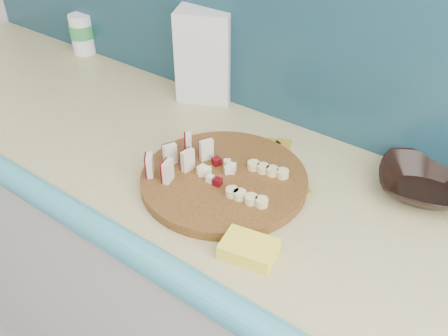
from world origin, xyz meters
The scene contains 11 objects.
kitchen_counter centered at (0.10, 1.50, 0.46)m, with size 2.20×0.63×0.91m.
backsplash centered at (0.10, 1.79, 1.16)m, with size 2.20×0.02×0.50m, color teal.
cutting_board centered at (0.27, 1.46, 0.92)m, with size 0.36×0.36×0.02m, color #3F240D.
apple_wedges centered at (0.17, 1.43, 0.96)m, with size 0.08×0.15×0.05m.
apple_chunks centered at (0.25, 1.46, 0.94)m, with size 0.06×0.06×0.02m.
banana_slices centered at (0.35, 1.48, 0.94)m, with size 0.11×0.14×0.02m.
brown_bowl centered at (0.63, 1.69, 0.93)m, with size 0.20×0.20×0.05m, color black.
flour_bag centered at (-0.02, 1.76, 1.03)m, with size 0.15×0.10×0.25m, color silver.
canister centered at (-0.54, 1.76, 0.98)m, with size 0.08×0.08×0.13m.
sponge centered at (0.43, 1.32, 0.92)m, with size 0.10×0.07×0.03m, color yellow.
banana_peel centered at (0.31, 1.60, 0.91)m, with size 0.23×0.19×0.01m.
Camera 1 is at (0.79, 0.77, 1.58)m, focal length 40.00 mm.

